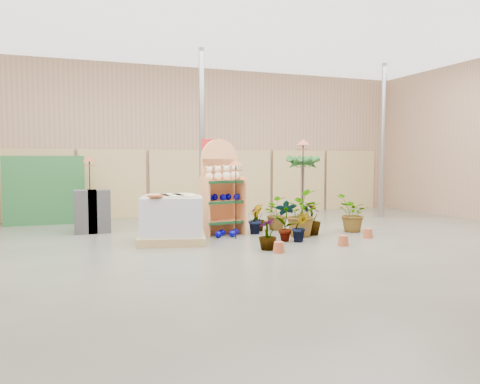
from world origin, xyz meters
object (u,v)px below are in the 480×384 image
at_px(pallet_stack, 172,220).
at_px(bird_table_front, 236,165).
at_px(display_shelf, 221,191).
at_px(potted_plant_2, 299,213).

distance_m(pallet_stack, bird_table_front, 1.79).
height_order(pallet_stack, bird_table_front, bird_table_front).
xyz_separation_m(display_shelf, pallet_stack, (-1.30, -0.79, -0.51)).
relative_size(display_shelf, bird_table_front, 1.27).
bearing_deg(potted_plant_2, bird_table_front, 173.64).
distance_m(display_shelf, potted_plant_2, 1.85).
relative_size(bird_table_front, potted_plant_2, 1.67).
bearing_deg(bird_table_front, potted_plant_2, -6.36).
xyz_separation_m(display_shelf, potted_plant_2, (1.53, -0.92, -0.48)).
height_order(bird_table_front, potted_plant_2, bird_table_front).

